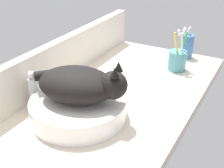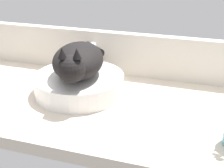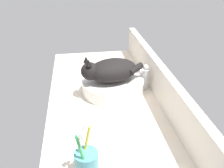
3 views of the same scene
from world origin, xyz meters
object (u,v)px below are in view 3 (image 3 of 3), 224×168
Objects in this scene: sink_basin at (113,86)px; cat at (110,70)px; toothbrush_cup at (86,162)px; faucet at (143,76)px.

sink_basin is 9.24cm from cat.
sink_basin is 1.68× the size of toothbrush_cup.
faucet is at bearing 95.24° from cat.
sink_basin is 0.98× the size of cat.
cat reaches higher than sink_basin.
cat is 1.71× the size of toothbrush_cup.
sink_basin is 16.66cm from faucet.
cat is at bearing 163.73° from toothbrush_cup.
faucet is at bearing 148.57° from toothbrush_cup.
toothbrush_cup is at bearing -31.43° from faucet.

